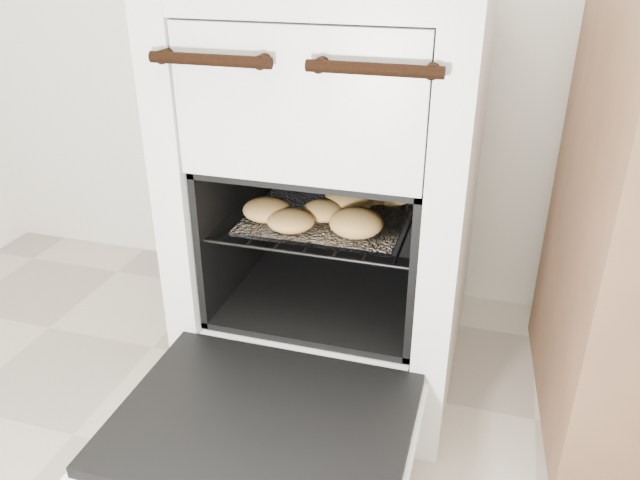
% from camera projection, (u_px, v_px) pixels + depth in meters
% --- Properties ---
extents(stove, '(0.62, 0.69, 0.94)m').
position_uv_depth(stove, '(338.00, 194.00, 1.48)').
color(stove, silver).
rests_on(stove, ground).
extents(oven_door, '(0.55, 0.43, 0.04)m').
position_uv_depth(oven_door, '(263.00, 425.00, 1.14)').
color(oven_door, black).
rests_on(oven_door, stove).
extents(oven_rack, '(0.45, 0.43, 0.01)m').
position_uv_depth(oven_rack, '(330.00, 215.00, 1.43)').
color(oven_rack, black).
rests_on(oven_rack, stove).
extents(foil_sheet, '(0.35, 0.31, 0.01)m').
position_uv_depth(foil_sheet, '(328.00, 216.00, 1.41)').
color(foil_sheet, silver).
rests_on(foil_sheet, oven_rack).
extents(baked_rolls, '(0.37, 0.33, 0.06)m').
position_uv_depth(baked_rolls, '(337.00, 207.00, 1.38)').
color(baked_rolls, tan).
rests_on(baked_rolls, foil_sheet).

